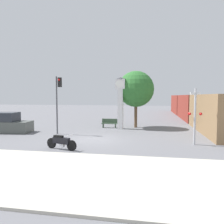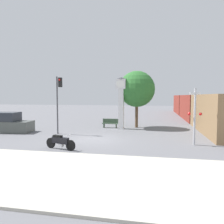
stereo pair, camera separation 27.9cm
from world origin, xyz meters
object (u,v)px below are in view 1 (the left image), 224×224
Objects in this scene: railroad_crossing_signal at (195,114)px; motorcycle at (61,142)px; freight_train at (192,107)px; traffic_light at (58,95)px; parked_car at (6,124)px; clock_tower at (121,95)px; bench at (109,123)px; street_tree at (136,89)px.

motorcycle is at bearing -161.15° from railroad_crossing_signal.
freight_train is 6.78× the size of traffic_light.
parked_car is (-4.95, -0.04, -2.59)m from traffic_light.
parked_car is at bearing -141.77° from freight_train.
parked_car is (-9.74, -4.01, -2.60)m from clock_tower.
bench is (1.17, 9.55, 0.03)m from motorcycle.
freight_train is 23.48m from parked_car.
railroad_crossing_signal is at bearing -99.58° from freight_train.
railroad_crossing_signal is 15.81m from parked_car.
traffic_light reaches higher than freight_train.
railroad_crossing_signal is (10.64, -2.30, -1.28)m from traffic_light.
parked_car is (-11.18, -5.16, -3.21)m from street_tree.
parked_car is (-18.43, -14.52, -0.95)m from freight_train.
motorcycle reaches higher than bench.
street_tree is 4.42m from bench.
clock_tower reaches higher than traffic_light.
freight_train is at bearing 45.43° from bench.
railroad_crossing_signal is 8.84m from street_tree.
motorcycle is 11.47m from street_tree.
bench is at bearing 21.32° from parked_car.
railroad_crossing_signal is 0.86× the size of parked_car.
street_tree reaches higher than parked_car.
freight_train is at bearing 50.43° from clock_tower.
traffic_light is 3.07× the size of bench.
freight_train is 17.02m from railroad_crossing_signal.
bench is (-1.21, 0.47, -2.86)m from clock_tower.
parked_car is at bearing 161.80° from motorcycle.
railroad_crossing_signal is 9.89m from bench.
traffic_light is at bearing -5.89° from parked_car.
clock_tower is (2.37, 9.08, 2.89)m from motorcycle.
clock_tower is at bearing 39.65° from traffic_light.
bench is at bearing 99.36° from motorcycle.
clock_tower is 1.94m from street_tree.
motorcycle is 1.33× the size of bench.
freight_train is (11.06, 19.59, 1.24)m from motorcycle.
clock_tower is at bearing -21.29° from bench.
clock_tower reaches higher than freight_train.
street_tree reaches higher than railroad_crossing_signal.
street_tree is at bearing 120.75° from railroad_crossing_signal.
street_tree is (1.44, 1.15, 0.61)m from clock_tower.
railroad_crossing_signal is at bearing -14.62° from parked_car.
street_tree reaches higher than traffic_light.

